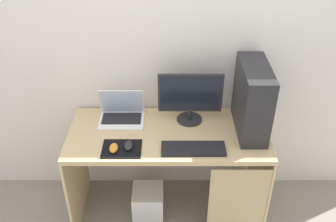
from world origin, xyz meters
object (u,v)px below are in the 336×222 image
object	(u,v)px
pc_tower	(252,99)
mouse_right	(114,148)
monitor	(190,97)
keyboard	(193,149)
laptop	(122,114)
subwoofer	(148,202)
mouse_left	(129,146)

from	to	relation	value
pc_tower	mouse_right	size ratio (longest dim) A/B	5.05
monitor	keyboard	world-z (taller)	monitor
laptop	keyboard	distance (m)	0.62
monitor	mouse_right	xyz separation A→B (m)	(-0.51, -0.34, -0.18)
keyboard	subwoofer	world-z (taller)	keyboard
pc_tower	monitor	bearing A→B (deg)	167.03
laptop	subwoofer	world-z (taller)	laptop
keyboard	mouse_right	size ratio (longest dim) A/B	4.38
pc_tower	mouse_right	world-z (taller)	pc_tower
keyboard	monitor	bearing A→B (deg)	91.71
keyboard	mouse_left	world-z (taller)	mouse_left
mouse_left	monitor	bearing A→B (deg)	37.30
monitor	laptop	distance (m)	0.52
monitor	mouse_right	bearing A→B (deg)	-146.22
keyboard	mouse_right	world-z (taller)	mouse_right
laptop	keyboard	xyz separation A→B (m)	(0.50, -0.36, -0.04)
laptop	subwoofer	bearing A→B (deg)	-47.06
mouse_left	keyboard	bearing A→B (deg)	-2.69
pc_tower	laptop	size ratio (longest dim) A/B	1.50
mouse_right	mouse_left	bearing A→B (deg)	14.74
laptop	subwoofer	xyz separation A→B (m)	(0.18, -0.19, -0.71)
mouse_right	laptop	bearing A→B (deg)	87.31
mouse_right	monitor	bearing A→B (deg)	33.78
mouse_right	pc_tower	bearing A→B (deg)	14.97
mouse_left	mouse_right	xyz separation A→B (m)	(-0.09, -0.03, 0.00)
mouse_left	subwoofer	size ratio (longest dim) A/B	0.40
laptop	subwoofer	distance (m)	0.76
mouse_left	mouse_right	world-z (taller)	same
mouse_left	subwoofer	xyz separation A→B (m)	(0.10, 0.14, -0.68)
pc_tower	mouse_left	xyz separation A→B (m)	(-0.83, -0.22, -0.22)
monitor	laptop	bearing A→B (deg)	177.76
pc_tower	keyboard	size ratio (longest dim) A/B	1.16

